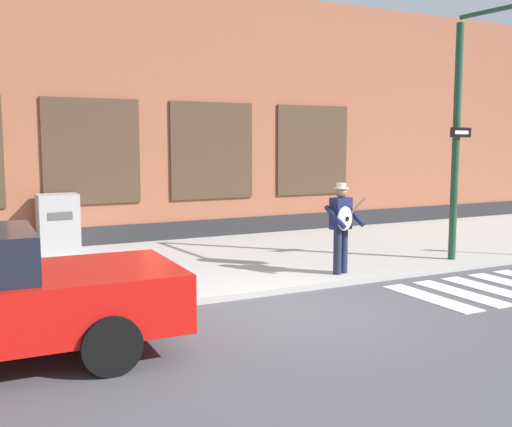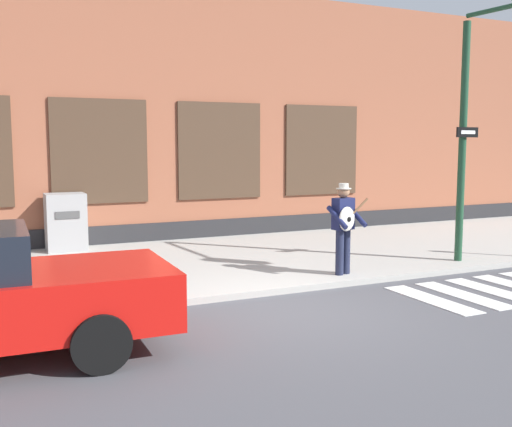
# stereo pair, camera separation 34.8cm
# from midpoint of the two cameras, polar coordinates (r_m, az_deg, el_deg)

# --- Properties ---
(ground_plane) EXTENTS (160.00, 160.00, 0.00)m
(ground_plane) POSITION_cam_midpoint_polar(r_m,az_deg,el_deg) (9.05, 2.33, -9.24)
(ground_plane) COLOR #4C4C51
(sidewalk) EXTENTS (28.00, 5.68, 0.11)m
(sidewalk) POSITION_cam_midpoint_polar(r_m,az_deg,el_deg) (12.36, -6.26, -4.71)
(sidewalk) COLOR #ADAAA3
(sidewalk) RESTS_ON ground
(building_backdrop) EXTENTS (28.00, 4.06, 6.33)m
(building_backdrop) POSITION_cam_midpoint_polar(r_m,az_deg,el_deg) (16.75, -12.35, 8.82)
(building_backdrop) COLOR #99563D
(building_backdrop) RESTS_ON ground
(busker) EXTENTS (0.76, 0.60, 1.67)m
(busker) POSITION_cam_midpoint_polar(r_m,az_deg,el_deg) (10.96, 7.27, -0.88)
(busker) COLOR #1E233D
(busker) RESTS_ON sidewalk
(traffic_light) EXTENTS (0.70, 2.95, 4.95)m
(traffic_light) POSITION_cam_midpoint_polar(r_m,az_deg,el_deg) (12.14, 22.11, 11.21)
(traffic_light) COLOR #1E472D
(traffic_light) RESTS_ON sidewalk
(utility_box) EXTENTS (0.86, 0.70, 1.28)m
(utility_box) POSITION_cam_midpoint_polar(r_m,az_deg,el_deg) (13.97, -19.01, -0.84)
(utility_box) COLOR #9E9E9E
(utility_box) RESTS_ON sidewalk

